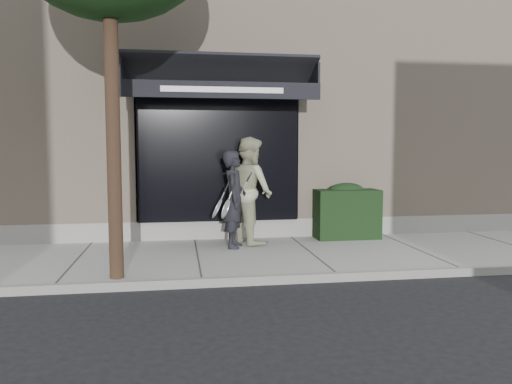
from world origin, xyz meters
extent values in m
plane|color=black|center=(0.00, 0.00, 0.00)|extent=(80.00, 80.00, 0.00)
cube|color=gray|center=(0.00, 0.00, 0.06)|extent=(20.00, 3.00, 0.12)
cube|color=gray|center=(0.00, -1.55, 0.07)|extent=(20.00, 0.10, 0.14)
cube|color=beige|center=(0.00, 5.00, 2.75)|extent=(14.00, 7.00, 5.50)
cube|color=gray|center=(0.00, 1.70, 0.25)|extent=(14.02, 0.42, 0.50)
cube|color=black|center=(-1.50, 1.55, 1.80)|extent=(3.20, 0.30, 2.60)
cube|color=gray|center=(-3.10, 1.70, 1.80)|extent=(0.08, 0.40, 2.60)
cube|color=gray|center=(0.10, 1.70, 1.80)|extent=(0.08, 0.40, 2.60)
cube|color=gray|center=(-1.50, 1.70, 3.14)|extent=(3.36, 0.40, 0.12)
cube|color=black|center=(-1.50, 1.00, 3.40)|extent=(3.60, 1.03, 0.55)
cube|color=black|center=(-1.50, 0.50, 3.01)|extent=(3.60, 0.05, 0.30)
cube|color=white|center=(-1.50, 0.47, 3.01)|extent=(2.20, 0.01, 0.10)
cube|color=black|center=(-3.28, 1.00, 3.32)|extent=(0.04, 1.00, 0.45)
cube|color=black|center=(0.28, 1.00, 3.32)|extent=(0.04, 1.00, 0.45)
cube|color=black|center=(1.10, 1.25, 0.62)|extent=(1.30, 0.70, 1.00)
ellipsoid|color=black|center=(1.10, 1.25, 1.12)|extent=(0.71, 0.38, 0.27)
cylinder|color=black|center=(-3.20, -1.30, 2.40)|extent=(0.20, 0.20, 4.80)
imported|color=black|center=(-1.29, 0.61, 1.02)|extent=(0.57, 0.74, 1.81)
torus|color=silver|center=(-1.48, 0.32, 0.89)|extent=(0.18, 0.32, 0.29)
cylinder|color=silver|center=(-1.48, 0.32, 0.89)|extent=(0.14, 0.28, 0.25)
cylinder|color=silver|center=(-1.48, 0.32, 0.89)|extent=(0.18, 0.05, 0.08)
cylinder|color=black|center=(-1.48, 0.32, 0.89)|extent=(0.20, 0.07, 0.10)
torus|color=silver|center=(-1.64, 0.24, 0.91)|extent=(0.24, 0.34, 0.29)
cylinder|color=silver|center=(-1.64, 0.24, 0.91)|extent=(0.19, 0.29, 0.25)
cylinder|color=silver|center=(-1.64, 0.24, 0.91)|extent=(0.17, 0.07, 0.09)
cylinder|color=black|center=(-1.64, 0.24, 0.91)|extent=(0.20, 0.09, 0.11)
imported|color=#B9BA95|center=(-0.94, 1.01, 1.15)|extent=(1.11, 1.23, 2.06)
torus|color=silver|center=(-1.19, 0.70, 1.06)|extent=(0.18, 0.32, 0.28)
cylinder|color=silver|center=(-1.19, 0.70, 1.06)|extent=(0.15, 0.28, 0.24)
cylinder|color=silver|center=(-1.19, 0.70, 1.06)|extent=(0.17, 0.03, 0.10)
cylinder|color=black|center=(-1.19, 0.70, 1.06)|extent=(0.19, 0.05, 0.12)
camera|label=1|loc=(-2.32, -8.53, 1.99)|focal=35.00mm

